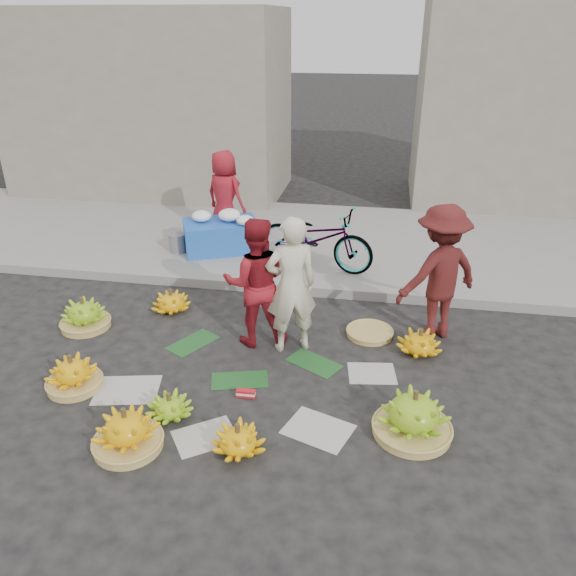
% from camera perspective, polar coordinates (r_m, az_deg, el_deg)
% --- Properties ---
extents(ground, '(80.00, 80.00, 0.00)m').
position_cam_1_polar(ground, '(6.72, -3.67, -8.45)').
color(ground, black).
rests_on(ground, ground).
extents(curb, '(40.00, 0.25, 0.15)m').
position_cam_1_polar(curb, '(8.56, -0.33, 0.13)').
color(curb, gray).
rests_on(curb, ground).
extents(sidewalk, '(40.00, 4.00, 0.12)m').
position_cam_1_polar(sidewalk, '(10.47, 1.70, 4.96)').
color(sidewalk, gray).
rests_on(sidewalk, ground).
extents(building_left, '(6.00, 3.00, 4.00)m').
position_cam_1_polar(building_left, '(13.81, -13.79, 17.66)').
color(building_left, gray).
rests_on(building_left, sidewalk).
extents(building_right, '(5.00, 3.00, 5.00)m').
position_cam_1_polar(building_right, '(13.53, 24.48, 18.19)').
color(building_right, gray).
rests_on(building_right, sidewalk).
extents(newspaper_scatter, '(3.20, 1.80, 0.00)m').
position_cam_1_polar(newspaper_scatter, '(6.10, -5.42, -12.58)').
color(newspaper_scatter, '#BCB8AE').
rests_on(newspaper_scatter, ground).
extents(banana_leaves, '(2.00, 1.00, 0.00)m').
position_cam_1_polar(banana_leaves, '(6.90, -4.10, -7.42)').
color(banana_leaves, '#17471D').
rests_on(banana_leaves, ground).
extents(banana_bunch_0, '(0.65, 0.65, 0.42)m').
position_cam_1_polar(banana_bunch_0, '(6.79, -21.01, -8.16)').
color(banana_bunch_0, '#AE8F49').
rests_on(banana_bunch_0, ground).
extents(banana_bunch_1, '(0.54, 0.54, 0.29)m').
position_cam_1_polar(banana_bunch_1, '(6.10, -11.92, -11.71)').
color(banana_bunch_1, '#6BA918').
rests_on(banana_bunch_1, ground).
extents(banana_bunch_2, '(0.69, 0.69, 0.46)m').
position_cam_1_polar(banana_bunch_2, '(5.77, -16.10, -13.78)').
color(banana_bunch_2, '#AE8F49').
rests_on(banana_bunch_2, ground).
extents(banana_bunch_3, '(0.54, 0.54, 0.32)m').
position_cam_1_polar(banana_bunch_3, '(5.57, -5.10, -15.10)').
color(banana_bunch_3, yellow).
rests_on(banana_bunch_3, ground).
extents(banana_bunch_4, '(0.78, 0.78, 0.52)m').
position_cam_1_polar(banana_bunch_4, '(5.83, 12.63, -12.47)').
color(banana_bunch_4, '#AE8F49').
rests_on(banana_bunch_4, ground).
extents(banana_bunch_5, '(0.60, 0.60, 0.34)m').
position_cam_1_polar(banana_bunch_5, '(7.17, 13.25, -5.42)').
color(banana_bunch_5, yellow).
rests_on(banana_bunch_5, ground).
extents(banana_bunch_6, '(0.65, 0.65, 0.45)m').
position_cam_1_polar(banana_bunch_6, '(8.00, -20.00, -2.55)').
color(banana_bunch_6, '#AE8F49').
rests_on(banana_bunch_6, ground).
extents(banana_bunch_7, '(0.67, 0.67, 0.34)m').
position_cam_1_polar(banana_bunch_7, '(8.13, -11.78, -1.35)').
color(banana_bunch_7, yellow).
rests_on(banana_bunch_7, ground).
extents(basket_spare, '(0.65, 0.65, 0.07)m').
position_cam_1_polar(basket_spare, '(7.48, 8.29, -4.53)').
color(basket_spare, '#AE8F49').
rests_on(basket_spare, ground).
extents(incense_stack, '(0.21, 0.07, 0.09)m').
position_cam_1_polar(incense_stack, '(6.29, -4.30, -10.64)').
color(incense_stack, red).
rests_on(incense_stack, ground).
extents(vendor_cream, '(0.75, 0.64, 1.74)m').
position_cam_1_polar(vendor_cream, '(6.75, 0.33, 0.26)').
color(vendor_cream, beige).
rests_on(vendor_cream, ground).
extents(vendor_red, '(0.94, 0.80, 1.67)m').
position_cam_1_polar(vendor_red, '(6.92, -3.32, 0.57)').
color(vendor_red, '#A51921').
rests_on(vendor_red, ground).
extents(man_striped, '(1.33, 1.19, 1.78)m').
position_cam_1_polar(man_striped, '(7.27, 15.11, 1.44)').
color(man_striped, maroon).
rests_on(man_striped, ground).
extents(flower_table, '(1.44, 1.20, 0.72)m').
position_cam_1_polar(flower_table, '(9.79, -6.80, 5.50)').
color(flower_table, blue).
rests_on(flower_table, sidewalk).
extents(grey_bucket, '(0.28, 0.28, 0.32)m').
position_cam_1_polar(grey_bucket, '(9.87, -11.16, 4.52)').
color(grey_bucket, slate).
rests_on(grey_bucket, sidewalk).
extents(flower_vendor, '(0.92, 0.78, 1.60)m').
position_cam_1_polar(flower_vendor, '(10.21, -6.43, 9.33)').
color(flower_vendor, '#A51921').
rests_on(flower_vendor, sidewalk).
extents(bicycle, '(1.15, 2.02, 1.01)m').
position_cam_1_polar(bicycle, '(8.97, 2.89, 5.13)').
color(bicycle, gray).
rests_on(bicycle, sidewalk).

